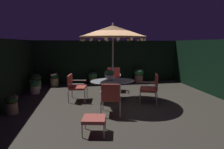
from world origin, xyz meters
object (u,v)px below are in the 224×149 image
(potted_plant_left_near, at_px, (93,78))
(potted_plant_back_right, at_px, (54,79))
(ottoman_footrest, at_px, (94,120))
(patio_chair_east, at_px, (111,96))
(centerpiece_planter, at_px, (109,74))
(potted_plant_right_far, at_px, (12,104))
(potted_plant_back_center, at_px, (139,75))
(patio_chair_southeast, at_px, (152,87))
(patio_dining_table, at_px, (113,84))
(patio_chair_north, at_px, (114,77))
(patio_chair_northeast, at_px, (75,85))
(potted_plant_right_near, at_px, (36,81))
(patio_umbrella, at_px, (113,31))
(potted_plant_back_left, at_px, (34,86))

(potted_plant_left_near, height_order, potted_plant_back_right, potted_plant_back_right)
(potted_plant_back_right, bearing_deg, ottoman_footrest, -71.80)
(patio_chair_east, bearing_deg, centerpiece_planter, 82.90)
(patio_chair_east, xyz_separation_m, potted_plant_back_right, (-2.19, 3.94, -0.24))
(potted_plant_right_far, bearing_deg, potted_plant_back_center, 34.45)
(patio_chair_southeast, bearing_deg, potted_plant_right_far, -175.64)
(ottoman_footrest, distance_m, potted_plant_right_far, 2.83)
(patio_dining_table, bearing_deg, potted_plant_back_center, 55.10)
(centerpiece_planter, bearing_deg, ottoman_footrest, -106.84)
(patio_dining_table, bearing_deg, patio_chair_east, -102.08)
(patio_chair_north, xyz_separation_m, potted_plant_left_near, (-0.84, 1.39, -0.25))
(centerpiece_planter, distance_m, potted_plant_left_near, 2.84)
(patio_dining_table, height_order, patio_chair_southeast, patio_chair_southeast)
(centerpiece_planter, distance_m, patio_chair_southeast, 1.57)
(ottoman_footrest, height_order, potted_plant_right_far, potted_plant_right_far)
(centerpiece_planter, height_order, potted_plant_left_near, centerpiece_planter)
(patio_chair_northeast, relative_size, potted_plant_right_near, 1.38)
(centerpiece_planter, bearing_deg, potted_plant_right_far, -165.04)
(centerpiece_planter, distance_m, patio_chair_north, 1.44)
(patio_dining_table, distance_m, potted_plant_back_right, 3.59)
(patio_umbrella, xyz_separation_m, potted_plant_back_center, (1.87, 2.68, -2.08))
(patio_chair_east, height_order, potted_plant_right_far, patio_chair_east)
(patio_chair_southeast, distance_m, potted_plant_back_center, 3.18)
(potted_plant_right_far, bearing_deg, patio_chair_north, 31.94)
(patio_chair_north, relative_size, potted_plant_back_left, 1.64)
(potted_plant_left_near, bearing_deg, patio_umbrella, -78.20)
(ottoman_footrest, bearing_deg, patio_chair_southeast, 41.64)
(potted_plant_back_left, bearing_deg, patio_chair_northeast, -34.46)
(patio_chair_north, height_order, patio_chair_southeast, patio_chair_southeast)
(ottoman_footrest, bearing_deg, patio_chair_northeast, 101.52)
(patio_chair_northeast, bearing_deg, potted_plant_left_near, 72.67)
(patio_chair_north, distance_m, potted_plant_left_near, 1.64)
(potted_plant_left_near, xyz_separation_m, potted_plant_right_far, (-2.62, -3.55, -0.03))
(patio_chair_east, bearing_deg, potted_plant_right_near, 129.90)
(patio_dining_table, bearing_deg, potted_plant_right_far, -166.06)
(potted_plant_back_center, height_order, potted_plant_right_far, potted_plant_back_center)
(potted_plant_right_far, bearing_deg, potted_plant_back_right, 78.04)
(patio_chair_north, relative_size, patio_chair_southeast, 0.98)
(potted_plant_right_near, xyz_separation_m, potted_plant_right_far, (0.05, -2.97, -0.07))
(centerpiece_planter, bearing_deg, patio_chair_northeast, 171.95)
(ottoman_footrest, bearing_deg, patio_dining_table, 70.42)
(patio_chair_east, distance_m, potted_plant_left_near, 4.12)
(patio_dining_table, bearing_deg, potted_plant_right_near, 146.13)
(patio_dining_table, relative_size, patio_chair_east, 1.70)
(patio_dining_table, xyz_separation_m, patio_chair_east, (-0.29, -1.35, -0.04))
(ottoman_footrest, distance_m, potted_plant_left_near, 5.13)
(potted_plant_back_left, xyz_separation_m, potted_plant_right_far, (-0.10, -2.18, -0.02))
(patio_chair_north, relative_size, ottoman_footrest, 1.66)
(patio_dining_table, xyz_separation_m, potted_plant_right_near, (-3.24, 2.17, -0.24))
(ottoman_footrest, xyz_separation_m, potted_plant_back_center, (2.71, 5.05, 0.07))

